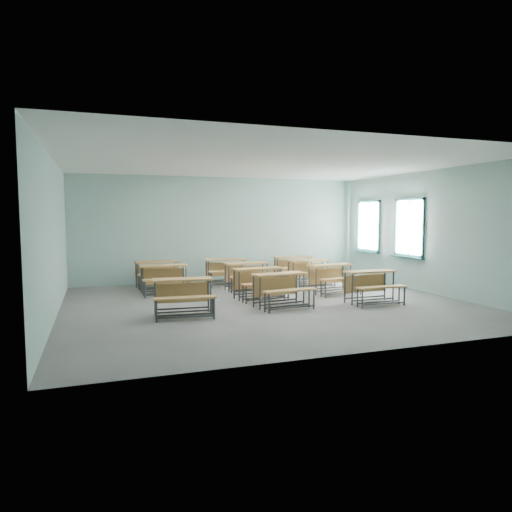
# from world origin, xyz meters

# --- Properties ---
(room) EXTENTS (9.04, 8.04, 3.24)m
(room) POSITION_xyz_m (0.08, 0.03, 1.60)
(room) COLOR gray
(room) RESTS_ON ground
(desk_unit_r0c0) EXTENTS (1.26, 0.90, 0.75)m
(desk_unit_r0c0) POSITION_xyz_m (-2.08, -0.63, 0.50)
(desk_unit_r0c0) COLOR #B67F41
(desk_unit_r0c0) RESTS_ON ground
(desk_unit_r0c1) EXTENTS (1.29, 0.94, 0.75)m
(desk_unit_r0c1) POSITION_xyz_m (0.12, -0.49, 0.50)
(desk_unit_r0c1) COLOR #B67F41
(desk_unit_r0c1) RESTS_ON ground
(desk_unit_r0c2) EXTENTS (1.21, 0.82, 0.75)m
(desk_unit_r0c2) POSITION_xyz_m (2.28, -0.75, 0.50)
(desk_unit_r0c2) COLOR #B67F41
(desk_unit_r0c2) RESTS_ON ground
(desk_unit_r1c1) EXTENTS (1.27, 0.92, 0.75)m
(desk_unit_r1c1) POSITION_xyz_m (0.01, 0.64, 0.50)
(desk_unit_r1c1) COLOR #B67F41
(desk_unit_r1c1) RESTS_ON ground
(desk_unit_r1c2) EXTENTS (1.30, 0.96, 0.75)m
(desk_unit_r1c2) POSITION_xyz_m (2.08, 0.75, 0.50)
(desk_unit_r1c2) COLOR #B67F41
(desk_unit_r1c2) RESTS_ON ground
(desk_unit_r2c0) EXTENTS (1.22, 0.84, 0.75)m
(desk_unit_r2c0) POSITION_xyz_m (-2.07, 2.08, 0.50)
(desk_unit_r2c0) COLOR #B67F41
(desk_unit_r2c0) RESTS_ON ground
(desk_unit_r2c1) EXTENTS (1.23, 0.84, 0.75)m
(desk_unit_r2c1) POSITION_xyz_m (0.14, 1.93, 0.50)
(desk_unit_r2c1) COLOR #B67F41
(desk_unit_r2c1) RESTS_ON ground
(desk_unit_r2c2) EXTENTS (1.22, 0.83, 0.75)m
(desk_unit_r2c2) POSITION_xyz_m (2.05, 2.03, 0.50)
(desk_unit_r2c2) COLOR #B67F41
(desk_unit_r2c2) RESTS_ON ground
(desk_unit_r3c0) EXTENTS (1.26, 0.90, 0.75)m
(desk_unit_r3c0) POSITION_xyz_m (-2.10, 3.17, 0.50)
(desk_unit_r3c0) COLOR #B67F41
(desk_unit_r3c0) RESTS_ON ground
(desk_unit_r3c1) EXTENTS (1.23, 0.84, 0.75)m
(desk_unit_r3c1) POSITION_xyz_m (-0.11, 3.16, 0.50)
(desk_unit_r3c1) COLOR #B67F41
(desk_unit_r3c1) RESTS_ON ground
(desk_unit_r3c2) EXTENTS (1.27, 0.92, 0.75)m
(desk_unit_r3c2) POSITION_xyz_m (2.12, 3.29, 0.50)
(desk_unit_r3c2) COLOR #B67F41
(desk_unit_r3c2) RESTS_ON ground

